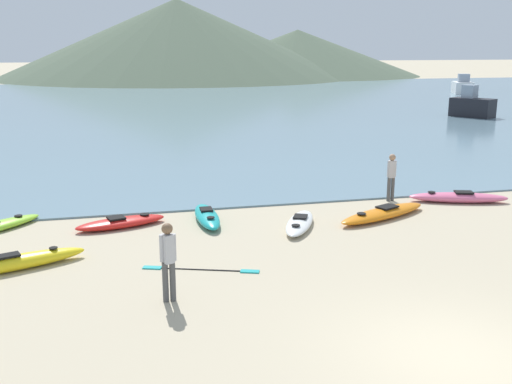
# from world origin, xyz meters

# --- Properties ---
(ground_plane) EXTENTS (400.00, 400.00, 0.00)m
(ground_plane) POSITION_xyz_m (0.00, 0.00, 0.00)
(ground_plane) COLOR tan
(bay_water) EXTENTS (160.00, 70.00, 0.06)m
(bay_water) POSITION_xyz_m (0.00, 45.24, 0.03)
(bay_water) COLOR slate
(bay_water) RESTS_ON ground_plane
(far_hill_left) EXTENTS (59.15, 59.15, 12.84)m
(far_hill_left) POSITION_xyz_m (6.13, 95.85, 6.42)
(far_hill_left) COLOR #4C5B47
(far_hill_left) RESTS_ON ground_plane
(far_hill_midleft) EXTENTS (43.24, 43.24, 7.99)m
(far_hill_midleft) POSITION_xyz_m (27.75, 97.25, 4.00)
(far_hill_midleft) COLOR #4C5B47
(far_hill_midleft) RESTS_ON ground_plane
(kayak_on_sand_0) EXTENTS (3.34, 1.69, 0.38)m
(kayak_on_sand_0) POSITION_xyz_m (5.77, 9.26, 0.17)
(kayak_on_sand_0) COLOR #E5668C
(kayak_on_sand_0) RESTS_ON ground_plane
(kayak_on_sand_1) EXTENTS (1.78, 2.65, 0.32)m
(kayak_on_sand_1) POSITION_xyz_m (-0.33, 7.76, 0.14)
(kayak_on_sand_1) COLOR white
(kayak_on_sand_1) RESTS_ON ground_plane
(kayak_on_sand_2) EXTENTS (3.58, 2.20, 0.35)m
(kayak_on_sand_2) POSITION_xyz_m (2.46, 8.09, 0.16)
(kayak_on_sand_2) COLOR orange
(kayak_on_sand_2) RESTS_ON ground_plane
(kayak_on_sand_3) EXTENTS (3.34, 1.71, 0.41)m
(kayak_on_sand_3) POSITION_xyz_m (-7.90, 6.10, 0.18)
(kayak_on_sand_3) COLOR yellow
(kayak_on_sand_3) RESTS_ON ground_plane
(kayak_on_sand_4) EXTENTS (0.68, 2.68, 0.38)m
(kayak_on_sand_4) POSITION_xyz_m (-2.85, 8.97, 0.17)
(kayak_on_sand_4) COLOR teal
(kayak_on_sand_4) RESTS_ON ground_plane
(kayak_on_sand_7) EXTENTS (2.76, 1.48, 0.33)m
(kayak_on_sand_7) POSITION_xyz_m (-5.38, 9.02, 0.14)
(kayak_on_sand_7) COLOR red
(kayak_on_sand_7) RESTS_ON ground_plane
(person_near_foreground) EXTENTS (0.34, 0.28, 1.68)m
(person_near_foreground) POSITION_xyz_m (-4.52, 3.46, 0.96)
(person_near_foreground) COLOR #4C4C4C
(person_near_foreground) RESTS_ON ground_plane
(person_near_waterline) EXTENTS (0.33, 0.22, 1.62)m
(person_near_waterline) POSITION_xyz_m (3.61, 9.96, 0.93)
(person_near_waterline) COLOR #4C4C4C
(person_near_waterline) RESTS_ON ground_plane
(moored_boat_2) EXTENTS (3.24, 4.20, 2.14)m
(moored_boat_2) POSITION_xyz_m (32.22, 51.10, 0.81)
(moored_boat_2) COLOR white
(moored_boat_2) RESTS_ON bay_water
(moored_boat_3) EXTENTS (2.81, 3.34, 2.31)m
(moored_boat_3) POSITION_xyz_m (20.37, 31.04, 0.87)
(moored_boat_3) COLOR black
(moored_boat_3) RESTS_ON bay_water
(loose_paddle) EXTENTS (2.68, 1.11, 0.03)m
(loose_paddle) POSITION_xyz_m (-3.64, 5.05, 0.01)
(loose_paddle) COLOR black
(loose_paddle) RESTS_ON ground_plane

